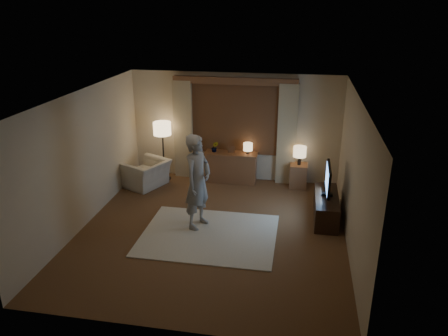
% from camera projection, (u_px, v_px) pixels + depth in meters
% --- Properties ---
extents(room, '(5.04, 5.54, 2.64)m').
position_uv_depth(room, '(217.00, 157.00, 8.36)').
color(room, brown).
rests_on(room, ground).
extents(rug, '(2.50, 2.00, 0.02)m').
position_uv_depth(rug, '(209.00, 235.00, 8.21)').
color(rug, beige).
rests_on(rug, floor).
extents(sideboard, '(1.20, 0.40, 0.70)m').
position_uv_depth(sideboard, '(231.00, 168.00, 10.55)').
color(sideboard, brown).
rests_on(sideboard, floor).
extents(picture_frame, '(0.16, 0.02, 0.20)m').
position_uv_depth(picture_frame, '(231.00, 150.00, 10.39)').
color(picture_frame, brown).
rests_on(picture_frame, sideboard).
extents(plant, '(0.16, 0.13, 0.30)m').
position_uv_depth(plant, '(215.00, 147.00, 10.44)').
color(plant, '#999999').
rests_on(plant, sideboard).
extents(table_lamp_sideboard, '(0.22, 0.22, 0.30)m').
position_uv_depth(table_lamp_sideboard, '(248.00, 147.00, 10.29)').
color(table_lamp_sideboard, black).
rests_on(table_lamp_sideboard, sideboard).
extents(floor_lamp, '(0.42, 0.42, 1.45)m').
position_uv_depth(floor_lamp, '(162.00, 132.00, 10.38)').
color(floor_lamp, black).
rests_on(floor_lamp, floor).
extents(armchair, '(1.16, 1.22, 0.62)m').
position_uv_depth(armchair, '(146.00, 174.00, 10.31)').
color(armchair, beige).
rests_on(armchair, floor).
extents(side_table, '(0.40, 0.40, 0.56)m').
position_uv_depth(side_table, '(298.00, 176.00, 10.27)').
color(side_table, brown).
rests_on(side_table, floor).
extents(table_lamp_side, '(0.30, 0.30, 0.44)m').
position_uv_depth(table_lamp_side, '(300.00, 152.00, 10.06)').
color(table_lamp_side, black).
rests_on(table_lamp_side, side_table).
extents(tv_stand, '(0.45, 1.40, 0.50)m').
position_uv_depth(tv_stand, '(326.00, 207.00, 8.77)').
color(tv_stand, black).
rests_on(tv_stand, floor).
extents(tv, '(0.21, 0.88, 0.63)m').
position_uv_depth(tv, '(328.00, 180.00, 8.56)').
color(tv, black).
rests_on(tv, tv_stand).
extents(person, '(0.64, 0.78, 1.85)m').
position_uv_depth(person, '(198.00, 182.00, 8.21)').
color(person, gray).
rests_on(person, rug).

